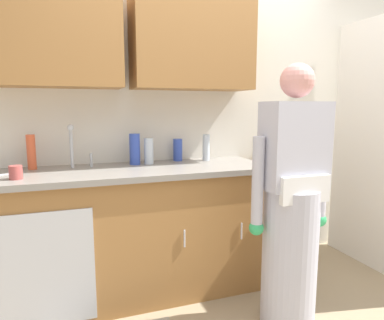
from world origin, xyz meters
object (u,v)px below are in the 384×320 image
(sink, at_px, (79,173))
(bottle_cleaner_spray, at_px, (149,151))
(bottle_soap, at_px, (135,149))
(person_at_sink, at_px, (291,218))
(bottle_water_short, at_px, (178,150))
(bottle_dish_liquid, at_px, (206,147))
(bottle_water_tall, at_px, (31,152))
(cup_by_sink, at_px, (16,172))

(sink, height_order, bottle_cleaner_spray, sink)
(bottle_soap, bearing_deg, sink, -160.21)
(person_at_sink, distance_m, bottle_water_short, 1.07)
(sink, bearing_deg, bottle_dish_liquid, 8.82)
(bottle_water_short, bearing_deg, bottle_dish_liquid, -16.24)
(person_at_sink, xyz_separation_m, bottle_water_tall, (-1.52, 0.87, 0.37))
(bottle_water_tall, bearing_deg, sink, -30.32)
(bottle_dish_liquid, relative_size, bottle_water_tall, 0.88)
(bottle_soap, xyz_separation_m, cup_by_sink, (-0.77, -0.30, -0.07))
(bottle_cleaner_spray, height_order, bottle_dish_liquid, bottle_dish_liquid)
(bottle_water_short, xyz_separation_m, bottle_soap, (-0.36, -0.07, 0.03))
(bottle_water_tall, height_order, cup_by_sink, bottle_water_tall)
(sink, bearing_deg, bottle_water_tall, 149.68)
(bottle_water_tall, bearing_deg, person_at_sink, -29.78)
(sink, distance_m, person_at_sink, 1.42)
(bottle_dish_liquid, distance_m, bottle_water_short, 0.23)
(cup_by_sink, bearing_deg, sink, 23.23)
(bottle_cleaner_spray, xyz_separation_m, bottle_dish_liquid, (0.47, 0.02, 0.01))
(person_at_sink, xyz_separation_m, bottle_cleaner_spray, (-0.70, 0.83, 0.35))
(bottle_cleaner_spray, distance_m, cup_by_sink, 0.92)
(sink, relative_size, bottle_water_short, 2.84)
(bottle_soap, bearing_deg, cup_by_sink, -158.57)
(bottle_soap, bearing_deg, bottle_water_tall, 177.60)
(bottle_water_tall, bearing_deg, cup_by_sink, -100.04)
(person_at_sink, bearing_deg, cup_by_sink, 161.18)
(bottle_water_short, height_order, bottle_water_tall, bottle_water_tall)
(bottle_dish_liquid, relative_size, bottle_water_short, 1.20)
(sink, distance_m, bottle_dish_liquid, 1.01)
(bottle_water_short, distance_m, bottle_soap, 0.37)
(bottle_cleaner_spray, distance_m, bottle_water_short, 0.27)
(cup_by_sink, bearing_deg, bottle_dish_liquid, 12.88)
(person_at_sink, relative_size, bottle_water_tall, 6.70)
(bottle_cleaner_spray, height_order, cup_by_sink, bottle_cleaner_spray)
(bottle_cleaner_spray, xyz_separation_m, cup_by_sink, (-0.87, -0.29, -0.06))
(bottle_soap, bearing_deg, person_at_sink, -46.07)
(bottle_soap, distance_m, cup_by_sink, 0.83)
(person_at_sink, distance_m, cup_by_sink, 1.69)
(bottle_dish_liquid, distance_m, bottle_water_tall, 1.29)
(sink, height_order, bottle_water_short, sink)
(person_at_sink, height_order, bottle_soap, person_at_sink)
(sink, relative_size, bottle_cleaner_spray, 2.54)
(bottle_water_short, relative_size, cup_by_sink, 2.13)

